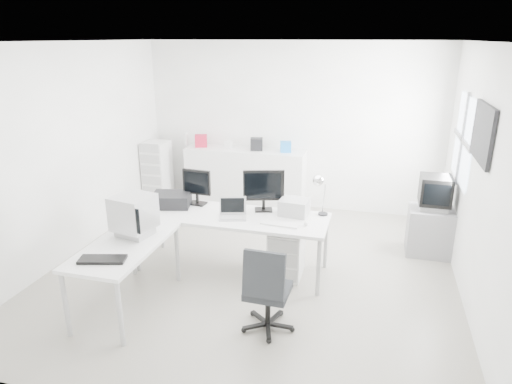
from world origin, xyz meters
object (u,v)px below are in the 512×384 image
(drawer_pedestal, at_px, (287,252))
(laptop, at_px, (233,210))
(inkjet_printer, at_px, (172,200))
(main_desk, at_px, (232,242))
(office_chair, at_px, (268,287))
(side_desk, at_px, (127,275))
(crt_monitor, at_px, (134,214))
(laser_printer, at_px, (294,207))
(lcd_monitor_large, at_px, (264,191))
(tv_cabinet, at_px, (430,231))
(lcd_monitor_small, at_px, (197,187))
(sideboard, at_px, (245,178))
(filing_cabinet, at_px, (158,173))
(crt_tv, at_px, (435,193))

(drawer_pedestal, bearing_deg, laptop, -167.01)
(inkjet_printer, distance_m, laptop, 0.92)
(main_desk, xyz_separation_m, inkjet_printer, (-0.85, 0.10, 0.46))
(main_desk, bearing_deg, office_chair, -56.20)
(side_desk, xyz_separation_m, crt_monitor, (0.00, 0.25, 0.62))
(laptop, height_order, laser_printer, laptop)
(lcd_monitor_large, bearing_deg, laser_printer, -20.76)
(laser_printer, relative_size, tv_cabinet, 0.53)
(main_desk, relative_size, lcd_monitor_small, 4.93)
(sideboard, bearing_deg, crt_monitor, -96.76)
(lcd_monitor_small, xyz_separation_m, sideboard, (0.07, 2.01, -0.48))
(laser_printer, bearing_deg, tv_cabinet, 33.10)
(side_desk, bearing_deg, laser_printer, 39.52)
(laptop, distance_m, sideboard, 2.44)
(tv_cabinet, bearing_deg, drawer_pedestal, -148.43)
(laptop, distance_m, laser_printer, 0.77)
(side_desk, relative_size, filing_cabinet, 1.25)
(office_chair, bearing_deg, laser_printer, 91.37)
(main_desk, bearing_deg, lcd_monitor_small, 155.56)
(main_desk, distance_m, office_chair, 1.34)
(lcd_monitor_small, bearing_deg, office_chair, -41.40)
(laptop, distance_m, crt_tv, 2.73)
(laptop, bearing_deg, filing_cabinet, 118.67)
(main_desk, distance_m, lcd_monitor_large, 0.77)
(lcd_monitor_large, height_order, office_chair, lcd_monitor_large)
(lcd_monitor_large, distance_m, crt_tv, 2.31)
(laser_printer, bearing_deg, office_chair, -85.40)
(crt_tv, distance_m, sideboard, 3.18)
(side_desk, relative_size, office_chair, 1.46)
(lcd_monitor_large, bearing_deg, sideboard, 95.98)
(drawer_pedestal, xyz_separation_m, office_chair, (0.04, -1.16, 0.18))
(drawer_pedestal, distance_m, office_chair, 1.17)
(laptop, bearing_deg, office_chair, -71.52)
(laptop, height_order, sideboard, sideboard)
(lcd_monitor_small, relative_size, laser_printer, 1.41)
(crt_monitor, xyz_separation_m, filing_cabinet, (-1.17, 2.85, -0.44))
(crt_monitor, relative_size, crt_tv, 1.00)
(lcd_monitor_small, xyz_separation_m, crt_tv, (3.03, 0.89, -0.12))
(lcd_monitor_small, bearing_deg, inkjet_printer, -148.41)
(lcd_monitor_large, bearing_deg, filing_cabinet, 127.14)
(lcd_monitor_small, relative_size, office_chair, 0.51)
(side_desk, xyz_separation_m, lcd_monitor_large, (1.20, 1.35, 0.64))
(main_desk, relative_size, side_desk, 1.71)
(laptop, distance_m, crt_monitor, 1.18)
(laser_printer, distance_m, sideboard, 2.41)
(drawer_pedestal, distance_m, sideboard, 2.52)
(crt_monitor, height_order, tv_cabinet, crt_monitor)
(crt_monitor, height_order, crt_tv, crt_monitor)
(lcd_monitor_small, xyz_separation_m, crt_monitor, (-0.30, -1.10, 0.01))
(crt_tv, relative_size, filing_cabinet, 0.44)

